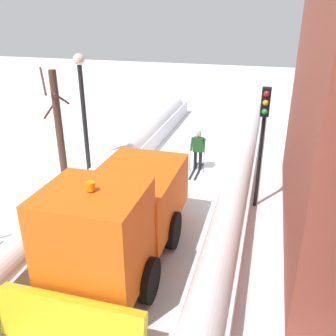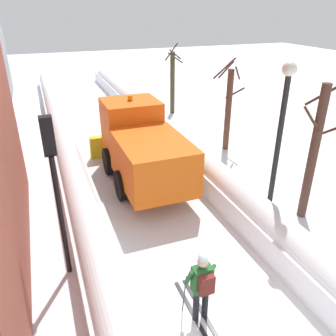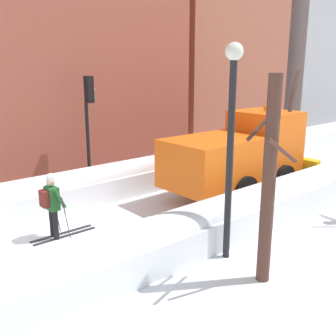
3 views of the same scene
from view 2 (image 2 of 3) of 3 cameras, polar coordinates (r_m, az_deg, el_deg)
name	(u,v)px [view 2 (image 2 of 3)]	position (r m, az deg, el deg)	size (l,w,h in m)	color
ground_plane	(124,159)	(15.66, -7.37, 1.56)	(80.00, 80.00, 0.00)	white
snowbank_left	(68,154)	(15.12, -16.47, 2.18)	(1.10, 36.00, 1.25)	white
snowbank_right	(174,140)	(16.12, 0.95, 4.71)	(1.10, 36.00, 1.23)	white
plow_truck	(142,146)	(13.07, -4.46, 3.72)	(3.20, 5.98, 3.12)	orange
skier	(202,284)	(7.68, 5.69, -18.73)	(0.62, 1.80, 1.81)	black
traffic_light_pole	(53,169)	(8.25, -18.66, -0.15)	(0.28, 0.42, 4.19)	black
street_lamp	(281,127)	(10.35, 18.36, 6.56)	(0.40, 0.40, 5.01)	black
bare_tree_near	(313,153)	(11.32, 23.17, 2.34)	(0.96, 1.16, 4.45)	#4E3127
bare_tree_mid	(228,108)	(16.20, 10.07, 9.90)	(1.28, 1.25, 4.19)	#513225
bare_tree_far	(173,82)	(21.84, 0.76, 14.27)	(1.04, 0.82, 4.25)	#463C27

